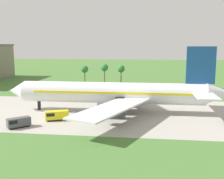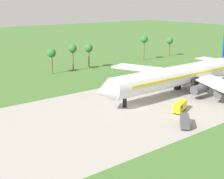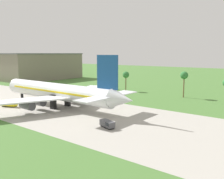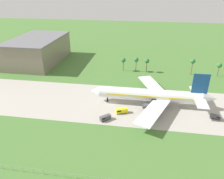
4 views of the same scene
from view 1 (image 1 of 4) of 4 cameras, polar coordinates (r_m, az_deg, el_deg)
The scene contains 6 objects.
ground_plane at distance 90.03m, azimuth -13.18°, elevation -4.29°, with size 600.00×600.00×0.00m, color #477233.
taxiway_strip at distance 90.03m, azimuth -13.18°, elevation -4.28°, with size 320.00×44.00×0.02m.
jet_airliner at distance 85.29m, azimuth 1.20°, elevation -0.74°, with size 68.66×60.71×20.00m.
baggage_tug at distance 74.12m, azimuth -18.56°, elevation -6.35°, with size 5.52×5.32×2.53m.
fuel_truck at distance 78.35m, azimuth -11.29°, elevation -5.17°, with size 6.53×4.28×2.64m.
palm_tree_row at distance 134.10m, azimuth 6.88°, elevation 4.12°, with size 73.18×3.60×12.24m.
Camera 1 is at (31.02, -81.96, 20.64)m, focal length 45.00 mm.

